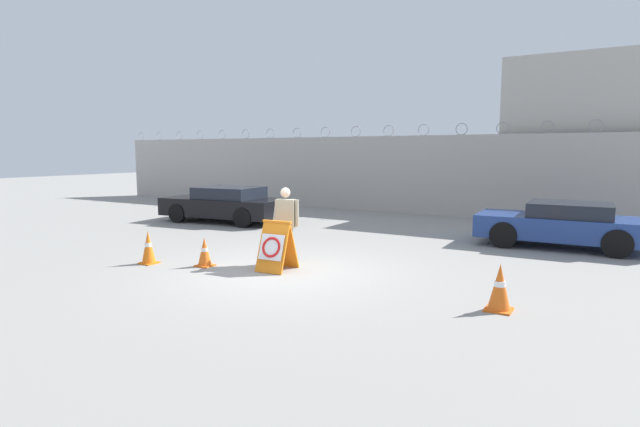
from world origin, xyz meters
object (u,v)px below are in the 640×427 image
traffic_cone_near (148,247)px  parked_car_far_side (562,224)px  parked_car_front_coupe (226,204)px  traffic_cone_mid (500,287)px  security_guard (286,221)px  traffic_cone_far (205,252)px  barricade_sign (276,246)px

traffic_cone_near → parked_car_far_side: bearing=41.3°
traffic_cone_near → parked_car_far_side: parked_car_far_side is taller
parked_car_front_coupe → traffic_cone_mid: bearing=146.9°
security_guard → parked_car_front_coupe: 7.32m
traffic_cone_near → parked_car_front_coupe: 6.87m
traffic_cone_far → parked_car_far_side: parked_car_far_side is taller
barricade_sign → parked_car_front_coupe: bearing=135.2°
barricade_sign → security_guard: bearing=103.1°
traffic_cone_near → parked_car_front_coupe: size_ratio=0.16×
security_guard → parked_car_front_coupe: bearing=-55.3°
parked_car_front_coupe → parked_car_far_side: parked_car_front_coupe is taller
traffic_cone_mid → parked_car_front_coupe: parked_car_front_coupe is taller
traffic_cone_near → barricade_sign: bearing=18.2°
barricade_sign → parked_car_far_side: size_ratio=0.26×
barricade_sign → security_guard: security_guard is taller
barricade_sign → parked_car_front_coupe: size_ratio=0.23×
security_guard → traffic_cone_far: bearing=23.0°
traffic_cone_mid → parked_car_front_coupe: bearing=152.4°
security_guard → traffic_cone_near: size_ratio=2.29×
parked_car_front_coupe → traffic_cone_near: bearing=110.9°
barricade_sign → traffic_cone_mid: (4.73, -0.41, -0.16)m
traffic_cone_far → security_guard: bearing=40.3°
traffic_cone_mid → parked_car_far_side: 6.49m
traffic_cone_far → traffic_cone_near: bearing=-160.6°
traffic_cone_near → traffic_cone_far: bearing=19.4°
traffic_cone_far → parked_car_far_side: (6.70, 6.57, 0.31)m
barricade_sign → traffic_cone_near: barricade_sign is taller
barricade_sign → traffic_cone_far: (-1.61, -0.50, -0.22)m
security_guard → traffic_cone_mid: size_ratio=2.27×
traffic_cone_near → parked_car_far_side: 10.65m
traffic_cone_mid → traffic_cone_far: size_ratio=1.18×
security_guard → traffic_cone_near: security_guard is taller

